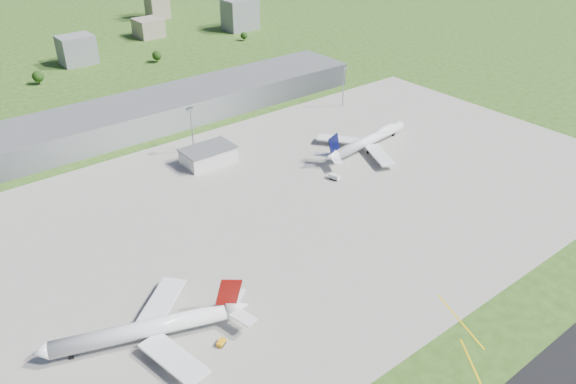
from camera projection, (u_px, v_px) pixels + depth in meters
ground at (148, 136)px, 322.11m from camera, size 1400.00×1400.00×0.00m
apron at (279, 210)px, 252.94m from camera, size 360.00×190.00×0.08m
terminal at (135, 116)px, 328.51m from camera, size 300.00×42.00×15.00m
ops_building at (208, 156)px, 291.60m from camera, size 26.00×16.00×8.00m
mast_center at (191, 122)px, 294.89m from camera, size 3.50×2.00×25.90m
mast_east at (344, 80)px, 354.02m from camera, size 3.50×2.00×25.90m
airliner_red_twin at (149, 329)px, 180.95m from camera, size 66.13×50.19×18.78m
airliner_blue_quad at (369, 140)px, 306.41m from camera, size 68.00×53.05×17.75m
tug_yellow at (221, 343)px, 181.15m from camera, size 3.92×3.35×1.71m
van_white_near at (334, 177)px, 277.00m from camera, size 3.70×5.88×2.75m
van_white_far at (378, 150)px, 303.79m from camera, size 4.47×2.73×2.20m
bldg_c at (77, 50)px, 435.74m from camera, size 26.00×20.00×22.00m
bldg_ce at (148, 28)px, 507.36m from camera, size 22.00×24.00×16.00m
bldg_e at (240, 14)px, 527.03m from camera, size 30.00×22.00×28.00m
bldg_tall_e at (157, 0)px, 564.49m from camera, size 20.00×18.00×36.00m
tree_c at (38, 76)px, 396.50m from camera, size 8.10×8.10×9.90m
tree_e at (157, 55)px, 441.66m from camera, size 7.65×7.65×9.35m
tree_far_e at (244, 36)px, 497.31m from camera, size 6.30×6.30×7.70m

